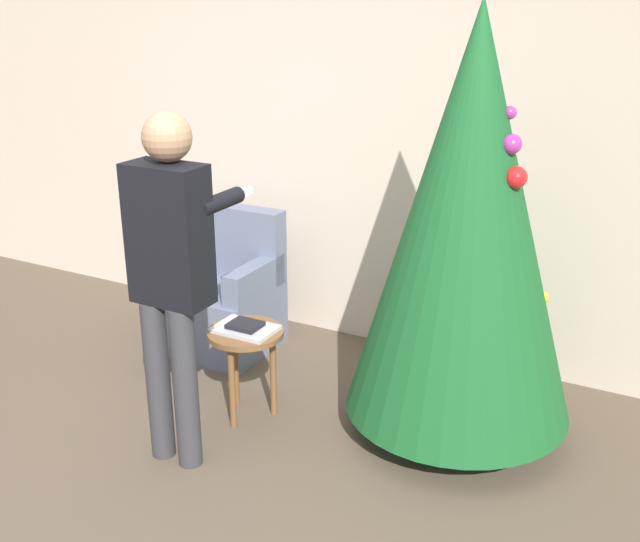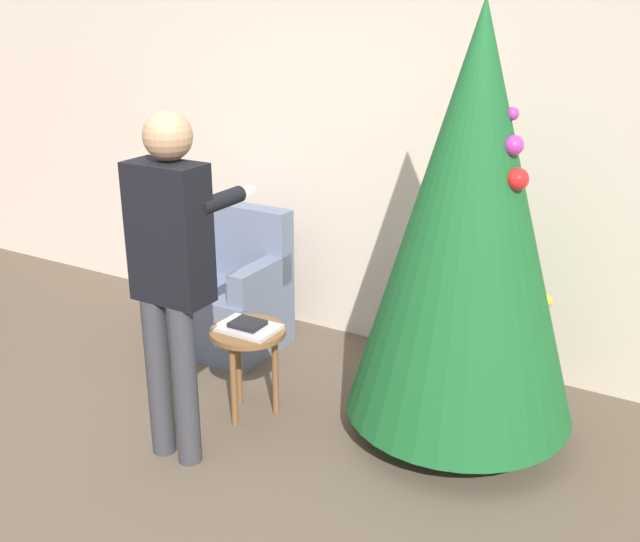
# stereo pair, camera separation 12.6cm
# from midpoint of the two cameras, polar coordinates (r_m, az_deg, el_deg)

# --- Properties ---
(ground_plane) EXTENTS (14.00, 14.00, 0.00)m
(ground_plane) POSITION_cam_midpoint_polar(r_m,az_deg,el_deg) (3.66, -13.63, -17.35)
(ground_plane) COLOR brown
(wall_back) EXTENTS (8.00, 0.06, 2.70)m
(wall_back) POSITION_cam_midpoint_polar(r_m,az_deg,el_deg) (4.82, 3.60, 10.07)
(wall_back) COLOR beige
(wall_back) RESTS_ON ground_plane
(christmas_tree) EXTENTS (1.17, 1.17, 2.21)m
(christmas_tree) POSITION_cam_midpoint_polar(r_m,az_deg,el_deg) (3.71, 12.34, 3.71)
(christmas_tree) COLOR brown
(christmas_tree) RESTS_ON ground_plane
(armchair) EXTENTS (0.71, 0.61, 0.91)m
(armchair) POSITION_cam_midpoint_polar(r_m,az_deg,el_deg) (4.97, -6.29, -1.97)
(armchair) COLOR slate
(armchair) RESTS_ON ground_plane
(person_standing) EXTENTS (0.40, 0.57, 1.73)m
(person_standing) POSITION_cam_midpoint_polar(r_m,az_deg,el_deg) (3.56, -10.29, 0.71)
(person_standing) COLOR #38383D
(person_standing) RESTS_ON ground_plane
(side_stool) EXTENTS (0.41, 0.41, 0.51)m
(side_stool) POSITION_cam_midpoint_polar(r_m,az_deg,el_deg) (4.08, -4.63, -5.52)
(side_stool) COLOR brown
(side_stool) RESTS_ON ground_plane
(laptop) EXTENTS (0.32, 0.23, 0.02)m
(laptop) POSITION_cam_midpoint_polar(r_m,az_deg,el_deg) (4.04, -4.67, -4.32)
(laptop) COLOR silver
(laptop) RESTS_ON side_stool
(book) EXTENTS (0.17, 0.14, 0.02)m
(book) POSITION_cam_midpoint_polar(r_m,az_deg,el_deg) (4.03, -4.68, -4.04)
(book) COLOR black
(book) RESTS_ON laptop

